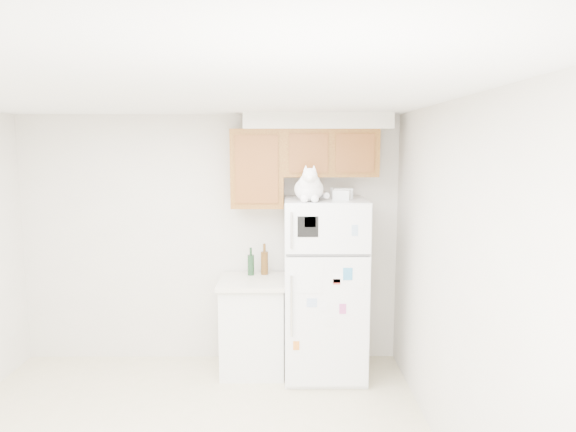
{
  "coord_description": "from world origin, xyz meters",
  "views": [
    {
      "loc": [
        0.77,
        -3.14,
        2.19
      ],
      "look_at": [
        0.79,
        1.55,
        1.55
      ],
      "focal_mm": 32.0,
      "sensor_mm": 36.0,
      "label": 1
    }
  ],
  "objects_px": {
    "refrigerator": "(325,288)",
    "base_counter": "(253,325)",
    "storage_box_front": "(342,195)",
    "bottle_green": "(251,261)",
    "cat": "(309,187)",
    "storage_box_back": "(341,193)",
    "bottle_amber": "(264,259)"
  },
  "relations": [
    {
      "from": "refrigerator",
      "to": "base_counter",
      "type": "height_order",
      "value": "refrigerator"
    },
    {
      "from": "storage_box_front",
      "to": "bottle_green",
      "type": "xyz_separation_m",
      "value": [
        -0.86,
        0.29,
        -0.69
      ]
    },
    {
      "from": "base_counter",
      "to": "cat",
      "type": "xyz_separation_m",
      "value": [
        0.53,
        -0.25,
        1.36
      ]
    },
    {
      "from": "cat",
      "to": "storage_box_back",
      "type": "xyz_separation_m",
      "value": [
        0.31,
        0.22,
        -0.07
      ]
    },
    {
      "from": "storage_box_front",
      "to": "bottle_green",
      "type": "relative_size",
      "value": 0.54
    },
    {
      "from": "base_counter",
      "to": "bottle_green",
      "type": "height_order",
      "value": "bottle_green"
    },
    {
      "from": "bottle_amber",
      "to": "base_counter",
      "type": "bearing_deg",
      "value": -120.55
    },
    {
      "from": "refrigerator",
      "to": "storage_box_front",
      "type": "bearing_deg",
      "value": -22.48
    },
    {
      "from": "storage_box_back",
      "to": "bottle_green",
      "type": "relative_size",
      "value": 0.65
    },
    {
      "from": "bottle_green",
      "to": "storage_box_front",
      "type": "bearing_deg",
      "value": -18.43
    },
    {
      "from": "base_counter",
      "to": "storage_box_front",
      "type": "bearing_deg",
      "value": -9.08
    },
    {
      "from": "base_counter",
      "to": "storage_box_back",
      "type": "bearing_deg",
      "value": -2.4
    },
    {
      "from": "storage_box_back",
      "to": "storage_box_front",
      "type": "height_order",
      "value": "storage_box_back"
    },
    {
      "from": "refrigerator",
      "to": "bottle_green",
      "type": "bearing_deg",
      "value": 162.41
    },
    {
      "from": "bottle_amber",
      "to": "storage_box_back",
      "type": "bearing_deg",
      "value": -16.45
    },
    {
      "from": "refrigerator",
      "to": "bottle_amber",
      "type": "xyz_separation_m",
      "value": [
        -0.58,
        0.25,
        0.22
      ]
    },
    {
      "from": "refrigerator",
      "to": "storage_box_back",
      "type": "distance_m",
      "value": 0.91
    },
    {
      "from": "cat",
      "to": "storage_box_back",
      "type": "distance_m",
      "value": 0.39
    },
    {
      "from": "bottle_green",
      "to": "storage_box_back",
      "type": "bearing_deg",
      "value": -12.28
    },
    {
      "from": "refrigerator",
      "to": "storage_box_front",
      "type": "height_order",
      "value": "storage_box_front"
    },
    {
      "from": "cat",
      "to": "bottle_amber",
      "type": "xyz_separation_m",
      "value": [
        -0.42,
        0.43,
        -0.75
      ]
    },
    {
      "from": "storage_box_back",
      "to": "bottle_green",
      "type": "bearing_deg",
      "value": 156.96
    },
    {
      "from": "cat",
      "to": "storage_box_front",
      "type": "distance_m",
      "value": 0.34
    },
    {
      "from": "storage_box_back",
      "to": "bottle_green",
      "type": "distance_m",
      "value": 1.13
    },
    {
      "from": "cat",
      "to": "base_counter",
      "type": "bearing_deg",
      "value": 154.63
    },
    {
      "from": "storage_box_front",
      "to": "bottle_amber",
      "type": "xyz_separation_m",
      "value": [
        -0.73,
        0.31,
        -0.67
      ]
    },
    {
      "from": "base_counter",
      "to": "storage_box_front",
      "type": "distance_m",
      "value": 1.54
    },
    {
      "from": "refrigerator",
      "to": "bottle_green",
      "type": "relative_size",
      "value": 6.15
    },
    {
      "from": "storage_box_back",
      "to": "bottle_amber",
      "type": "height_order",
      "value": "storage_box_back"
    },
    {
      "from": "refrigerator",
      "to": "bottle_amber",
      "type": "bearing_deg",
      "value": 156.38
    },
    {
      "from": "refrigerator",
      "to": "bottle_amber",
      "type": "height_order",
      "value": "refrigerator"
    },
    {
      "from": "bottle_green",
      "to": "bottle_amber",
      "type": "height_order",
      "value": "bottle_amber"
    }
  ]
}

